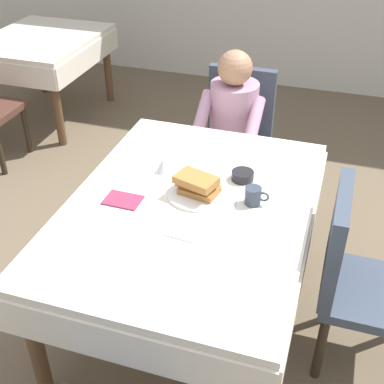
{
  "coord_description": "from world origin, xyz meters",
  "views": [
    {
      "loc": [
        0.6,
        -1.83,
        2.12
      ],
      "look_at": [
        0.01,
        0.02,
        0.79
      ],
      "focal_mm": 47.98,
      "sensor_mm": 36.0,
      "label": 1
    }
  ],
  "objects_px": {
    "fork_left_of_plate": "(157,190)",
    "background_table_far": "(43,50)",
    "chair_right_side": "(353,272)",
    "chair_diner": "(237,131)",
    "bowl_butter": "(243,176)",
    "plate_breakfast": "(197,194)",
    "knife_right_of_plate": "(235,204)",
    "dining_table_main": "(189,219)",
    "cup_coffee": "(253,196)",
    "breakfast_stack": "(198,184)",
    "syrup_pitcher": "(163,165)",
    "spoon_near_edge": "(178,238)",
    "diner_person": "(232,122)"
  },
  "relations": [
    {
      "from": "breakfast_stack",
      "to": "knife_right_of_plate",
      "type": "bearing_deg",
      "value": -5.79
    },
    {
      "from": "spoon_near_edge",
      "to": "dining_table_main",
      "type": "bearing_deg",
      "value": 102.4
    },
    {
      "from": "dining_table_main",
      "to": "background_table_far",
      "type": "relative_size",
      "value": 1.36
    },
    {
      "from": "diner_person",
      "to": "cup_coffee",
      "type": "height_order",
      "value": "diner_person"
    },
    {
      "from": "plate_breakfast",
      "to": "fork_left_of_plate",
      "type": "xyz_separation_m",
      "value": [
        -0.19,
        -0.02,
        -0.01
      ]
    },
    {
      "from": "dining_table_main",
      "to": "chair_right_side",
      "type": "distance_m",
      "value": 0.78
    },
    {
      "from": "diner_person",
      "to": "chair_right_side",
      "type": "distance_m",
      "value": 1.31
    },
    {
      "from": "cup_coffee",
      "to": "syrup_pitcher",
      "type": "height_order",
      "value": "cup_coffee"
    },
    {
      "from": "chair_right_side",
      "to": "fork_left_of_plate",
      "type": "bearing_deg",
      "value": -93.35
    },
    {
      "from": "fork_left_of_plate",
      "to": "background_table_far",
      "type": "relative_size",
      "value": 0.16
    },
    {
      "from": "breakfast_stack",
      "to": "background_table_far",
      "type": "relative_size",
      "value": 0.19
    },
    {
      "from": "dining_table_main",
      "to": "background_table_far",
      "type": "bearing_deg",
      "value": 135.38
    },
    {
      "from": "plate_breakfast",
      "to": "spoon_near_edge",
      "type": "bearing_deg",
      "value": -86.19
    },
    {
      "from": "cup_coffee",
      "to": "spoon_near_edge",
      "type": "height_order",
      "value": "cup_coffee"
    },
    {
      "from": "plate_breakfast",
      "to": "bowl_butter",
      "type": "xyz_separation_m",
      "value": [
        0.18,
        0.2,
        0.01
      ]
    },
    {
      "from": "cup_coffee",
      "to": "syrup_pitcher",
      "type": "relative_size",
      "value": 1.41
    },
    {
      "from": "chair_right_side",
      "to": "background_table_far",
      "type": "xyz_separation_m",
      "value": [
        -2.75,
        1.96,
        0.09
      ]
    },
    {
      "from": "chair_diner",
      "to": "breakfast_stack",
      "type": "height_order",
      "value": "chair_diner"
    },
    {
      "from": "chair_diner",
      "to": "background_table_far",
      "type": "relative_size",
      "value": 0.83
    },
    {
      "from": "background_table_far",
      "to": "chair_right_side",
      "type": "bearing_deg",
      "value": -35.4
    },
    {
      "from": "plate_breakfast",
      "to": "knife_right_of_plate",
      "type": "relative_size",
      "value": 1.4
    },
    {
      "from": "knife_right_of_plate",
      "to": "background_table_far",
      "type": "distance_m",
      "value": 2.9
    },
    {
      "from": "chair_diner",
      "to": "syrup_pitcher",
      "type": "xyz_separation_m",
      "value": [
        -0.16,
        -0.95,
        0.25
      ]
    },
    {
      "from": "knife_right_of_plate",
      "to": "cup_coffee",
      "type": "bearing_deg",
      "value": -70.3
    },
    {
      "from": "breakfast_stack",
      "to": "background_table_far",
      "type": "height_order",
      "value": "breakfast_stack"
    },
    {
      "from": "breakfast_stack",
      "to": "cup_coffee",
      "type": "relative_size",
      "value": 1.92
    },
    {
      "from": "knife_right_of_plate",
      "to": "plate_breakfast",
      "type": "bearing_deg",
      "value": 80.18
    },
    {
      "from": "plate_breakfast",
      "to": "diner_person",
      "type": "bearing_deg",
      "value": 93.65
    },
    {
      "from": "syrup_pitcher",
      "to": "background_table_far",
      "type": "height_order",
      "value": "syrup_pitcher"
    },
    {
      "from": "plate_breakfast",
      "to": "dining_table_main",
      "type": "bearing_deg",
      "value": -98.36
    },
    {
      "from": "knife_right_of_plate",
      "to": "spoon_near_edge",
      "type": "bearing_deg",
      "value": 147.84
    },
    {
      "from": "bowl_butter",
      "to": "spoon_near_edge",
      "type": "bearing_deg",
      "value": -106.22
    },
    {
      "from": "syrup_pitcher",
      "to": "knife_right_of_plate",
      "type": "height_order",
      "value": "syrup_pitcher"
    },
    {
      "from": "chair_right_side",
      "to": "background_table_far",
      "type": "height_order",
      "value": "chair_right_side"
    },
    {
      "from": "chair_right_side",
      "to": "background_table_far",
      "type": "bearing_deg",
      "value": -125.4
    },
    {
      "from": "chair_diner",
      "to": "chair_right_side",
      "type": "distance_m",
      "value": 1.43
    },
    {
      "from": "chair_diner",
      "to": "plate_breakfast",
      "type": "relative_size",
      "value": 3.32
    },
    {
      "from": "bowl_butter",
      "to": "chair_diner",
      "type": "bearing_deg",
      "value": 104.74
    },
    {
      "from": "chair_right_side",
      "to": "background_table_far",
      "type": "relative_size",
      "value": 0.83
    },
    {
      "from": "breakfast_stack",
      "to": "plate_breakfast",
      "type": "bearing_deg",
      "value": 166.78
    },
    {
      "from": "chair_right_side",
      "to": "bowl_butter",
      "type": "distance_m",
      "value": 0.69
    },
    {
      "from": "dining_table_main",
      "to": "bowl_butter",
      "type": "height_order",
      "value": "bowl_butter"
    },
    {
      "from": "chair_diner",
      "to": "spoon_near_edge",
      "type": "distance_m",
      "value": 1.44
    },
    {
      "from": "plate_breakfast",
      "to": "cup_coffee",
      "type": "height_order",
      "value": "cup_coffee"
    },
    {
      "from": "chair_diner",
      "to": "bowl_butter",
      "type": "height_order",
      "value": "chair_diner"
    },
    {
      "from": "syrup_pitcher",
      "to": "dining_table_main",
      "type": "bearing_deg",
      "value": -46.36
    },
    {
      "from": "syrup_pitcher",
      "to": "bowl_butter",
      "type": "bearing_deg",
      "value": 7.46
    },
    {
      "from": "diner_person",
      "to": "bowl_butter",
      "type": "xyz_separation_m",
      "value": [
        0.24,
        -0.74,
        0.09
      ]
    },
    {
      "from": "syrup_pitcher",
      "to": "spoon_near_edge",
      "type": "distance_m",
      "value": 0.54
    },
    {
      "from": "fork_left_of_plate",
      "to": "knife_right_of_plate",
      "type": "bearing_deg",
      "value": -87.83
    }
  ]
}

